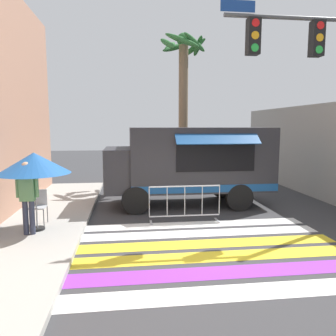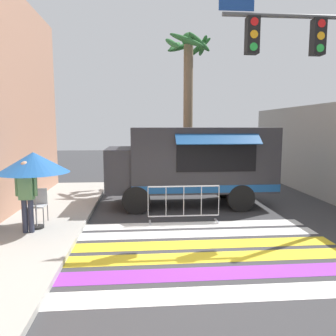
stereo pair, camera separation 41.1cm
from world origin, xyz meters
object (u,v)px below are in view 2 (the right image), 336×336
at_px(traffic_signal_pole, 318,68).
at_px(palm_tree, 188,86).
at_px(folding_chair, 38,202).
at_px(patio_umbrella, 33,163).
at_px(vendor_person, 26,192).
at_px(food_truck, 189,161).
at_px(barricade_front, 184,204).

height_order(traffic_signal_pole, palm_tree, palm_tree).
bearing_deg(folding_chair, patio_umbrella, -62.26).
xyz_separation_m(patio_umbrella, palm_tree, (4.83, 6.36, 2.66)).
bearing_deg(folding_chair, vendor_person, -72.41).
height_order(food_truck, palm_tree, palm_tree).
distance_m(folding_chair, palm_tree, 8.52).
relative_size(folding_chair, vendor_person, 0.52).
xyz_separation_m(food_truck, traffic_signal_pole, (3.00, -2.67, 2.71)).
relative_size(traffic_signal_pole, patio_umbrella, 3.03).
bearing_deg(palm_tree, traffic_signal_pole, -68.49).
relative_size(folding_chair, palm_tree, 0.14).
bearing_deg(barricade_front, palm_tree, 80.92).
relative_size(traffic_signal_pole, vendor_person, 3.36).
bearing_deg(vendor_person, barricade_front, 2.13).
height_order(patio_umbrella, palm_tree, palm_tree).
xyz_separation_m(vendor_person, palm_tree, (4.93, 6.69, 3.34)).
xyz_separation_m(barricade_front, palm_tree, (0.92, 5.76, 3.96)).
relative_size(vendor_person, palm_tree, 0.26).
bearing_deg(folding_chair, traffic_signal_pole, 13.16).
bearing_deg(patio_umbrella, barricade_front, 8.70).
bearing_deg(folding_chair, barricade_front, 18.14).
relative_size(patio_umbrella, folding_chair, 2.14).
height_order(food_truck, traffic_signal_pole, traffic_signal_pole).
bearing_deg(traffic_signal_pole, folding_chair, 175.69).
height_order(patio_umbrella, vendor_person, patio_umbrella).
bearing_deg(food_truck, vendor_person, -146.10).
bearing_deg(traffic_signal_pole, vendor_person, -177.55).
distance_m(vendor_person, barricade_front, 4.16).
distance_m(folding_chair, barricade_front, 4.01).
distance_m(barricade_front, palm_tree, 7.05).
relative_size(traffic_signal_pole, palm_tree, 0.88).
xyz_separation_m(food_truck, palm_tree, (0.49, 3.70, 2.94)).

